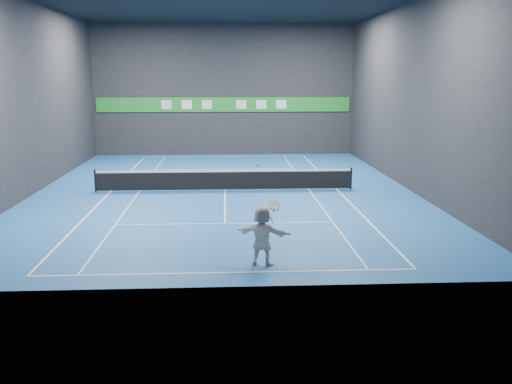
{
  "coord_description": "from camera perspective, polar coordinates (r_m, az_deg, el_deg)",
  "views": [
    {
      "loc": [
        0.04,
        -27.24,
        5.46
      ],
      "look_at": [
        1.09,
        -7.87,
        1.5
      ],
      "focal_mm": 40.0,
      "sensor_mm": 36.0,
      "label": 1
    }
  ],
  "objects": [
    {
      "name": "ground",
      "position": [
        27.79,
        -3.14,
        0.18
      ],
      "size": [
        26.0,
        26.0,
        0.0
      ],
      "primitive_type": "plane",
      "color": "#1B5499",
      "rests_on": "ground"
    },
    {
      "name": "wall_back",
      "position": [
        40.26,
        -3.22,
        10.15
      ],
      "size": [
        18.0,
        0.1,
        9.0
      ],
      "primitive_type": "cube",
      "color": "#242427",
      "rests_on": "ground"
    },
    {
      "name": "wall_front",
      "position": [
        14.28,
        -3.3,
        7.66
      ],
      "size": [
        18.0,
        0.1,
        9.0
      ],
      "primitive_type": "cube",
      "color": "#242427",
      "rests_on": "ground"
    },
    {
      "name": "wall_left",
      "position": [
        28.72,
        -21.73,
        8.81
      ],
      "size": [
        0.1,
        26.0,
        9.0
      ],
      "primitive_type": "cube",
      "color": "#242427",
      "rests_on": "ground"
    },
    {
      "name": "wall_right",
      "position": [
        28.7,
        15.28,
        9.22
      ],
      "size": [
        0.1,
        26.0,
        9.0
      ],
      "primitive_type": "cube",
      "color": "#242427",
      "rests_on": "ground"
    },
    {
      "name": "baseline_near",
      "position": [
        16.29,
        -3.11,
        -8.05
      ],
      "size": [
        10.98,
        0.08,
        0.01
      ],
      "primitive_type": "cube",
      "color": "white",
      "rests_on": "ground"
    },
    {
      "name": "baseline_far",
      "position": [
        39.51,
        -3.15,
        3.58
      ],
      "size": [
        10.98,
        0.08,
        0.01
      ],
      "primitive_type": "cube",
      "color": "white",
      "rests_on": "ground"
    },
    {
      "name": "sideline_doubles_left",
      "position": [
        28.33,
        -14.31,
        0.06
      ],
      "size": [
        0.08,
        23.78,
        0.01
      ],
      "primitive_type": "cube",
      "color": "white",
      "rests_on": "ground"
    },
    {
      "name": "sideline_doubles_right",
      "position": [
        28.31,
        8.04,
        0.31
      ],
      "size": [
        0.08,
        23.78,
        0.01
      ],
      "primitive_type": "cube",
      "color": "white",
      "rests_on": "ground"
    },
    {
      "name": "sideline_singles_left",
      "position": [
        28.09,
        -11.55,
        0.1
      ],
      "size": [
        0.06,
        23.78,
        0.01
      ],
      "primitive_type": "cube",
      "color": "white",
      "rests_on": "ground"
    },
    {
      "name": "sideline_singles_right",
      "position": [
        28.08,
        5.28,
        0.28
      ],
      "size": [
        0.06,
        23.78,
        0.01
      ],
      "primitive_type": "cube",
      "color": "white",
      "rests_on": "ground"
    },
    {
      "name": "service_line_near",
      "position": [
        21.55,
        -3.12,
        -3.15
      ],
      "size": [
        8.23,
        0.06,
        0.01
      ],
      "primitive_type": "cube",
      "color": "white",
      "rests_on": "ground"
    },
    {
      "name": "service_line_far",
      "position": [
        34.08,
        -3.14,
        2.3
      ],
      "size": [
        8.23,
        0.06,
        0.01
      ],
      "primitive_type": "cube",
      "color": "white",
      "rests_on": "ground"
    },
    {
      "name": "center_service_line",
      "position": [
        27.79,
        -3.14,
        0.19
      ],
      "size": [
        0.06,
        12.8,
        0.01
      ],
      "primitive_type": "cube",
      "color": "white",
      "rests_on": "ground"
    },
    {
      "name": "player",
      "position": [
        16.68,
        0.63,
        -4.38
      ],
      "size": [
        1.72,
        1.08,
        1.77
      ],
      "primitive_type": "imported",
      "rotation": [
        0.0,
        0.0,
        2.77
      ],
      "color": "white",
      "rests_on": "ground"
    },
    {
      "name": "tennis_ball",
      "position": [
        16.43,
        0.16,
        2.69
      ],
      "size": [
        0.07,
        0.07,
        0.07
      ],
      "primitive_type": "sphere",
      "color": "#C2E426",
      "rests_on": "player"
    },
    {
      "name": "tennis_net",
      "position": [
        27.69,
        -3.15,
        1.28
      ],
      "size": [
        12.5,
        0.1,
        1.07
      ],
      "color": "black",
      "rests_on": "ground"
    },
    {
      "name": "sponsor_banner",
      "position": [
        40.23,
        -3.2,
        8.72
      ],
      "size": [
        17.64,
        0.11,
        1.0
      ],
      "color": "#1E8D29",
      "rests_on": "wall_back"
    },
    {
      "name": "tennis_racket",
      "position": [
        16.55,
        1.81,
        -1.6
      ],
      "size": [
        0.41,
        0.34,
        0.72
      ],
      "color": "red",
      "rests_on": "player"
    }
  ]
}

